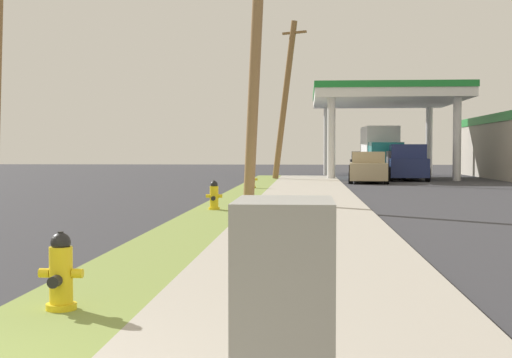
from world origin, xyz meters
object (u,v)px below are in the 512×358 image
at_px(truck_teal_on_apron, 381,153).
at_px(utility_pole_midground, 256,51).
at_px(car_tan_by_far_pump, 368,168).
at_px(truck_navy_at_forecourt, 406,164).
at_px(fire_hydrant_nearest, 61,276).
at_px(fire_hydrant_third, 252,180).
at_px(utility_cabinet, 284,318).
at_px(fire_hydrant_second, 214,197).
at_px(car_black_by_near_pump, 363,164).
at_px(utility_pole_background, 285,99).

bearing_deg(truck_teal_on_apron, utility_pole_midground, -104.33).
distance_m(utility_pole_midground, car_tan_by_far_pump, 17.10).
bearing_deg(truck_navy_at_forecourt, fire_hydrant_nearest, -103.05).
distance_m(fire_hydrant_third, utility_cabinet, 24.93).
distance_m(fire_hydrant_nearest, truck_teal_on_apron, 38.16).
xyz_separation_m(fire_hydrant_second, car_black_by_near_pump, (6.30, 32.61, 0.28)).
relative_size(car_black_by_near_pump, truck_teal_on_apron, 0.71).
bearing_deg(fire_hydrant_nearest, utility_pole_background, 87.97).
bearing_deg(fire_hydrant_third, utility_pole_background, 83.92).
bearing_deg(truck_navy_at_forecourt, utility_cabinet, -98.76).
bearing_deg(utility_cabinet, fire_hydrant_third, 94.81).
relative_size(fire_hydrant_nearest, fire_hydrant_third, 1.00).
relative_size(fire_hydrant_nearest, utility_pole_background, 0.09).
relative_size(fire_hydrant_third, truck_teal_on_apron, 0.12).
distance_m(fire_hydrant_second, truck_navy_at_forecourt, 23.35).
distance_m(fire_hydrant_nearest, utility_pole_midground, 14.76).
distance_m(fire_hydrant_nearest, utility_pole_background, 32.02).
bearing_deg(car_tan_by_far_pump, fire_hydrant_second, -106.37).
bearing_deg(truck_teal_on_apron, fire_hydrant_third, -113.59).
xyz_separation_m(car_tan_by_far_pump, truck_teal_on_apron, (1.38, 7.35, 0.77)).
distance_m(fire_hydrant_second, utility_pole_midground, 4.90).
xyz_separation_m(utility_cabinet, car_black_by_near_pump, (4.04, 46.81, 0.02)).
bearing_deg(utility_cabinet, truck_teal_on_apron, 83.47).
xyz_separation_m(utility_cabinet, car_tan_by_far_pump, (3.22, 32.81, 0.02)).
height_order(utility_pole_background, car_black_by_near_pump, utility_pole_background).
bearing_deg(truck_teal_on_apron, car_tan_by_far_pump, -100.65).
relative_size(utility_pole_background, truck_navy_at_forecourt, 1.53).
xyz_separation_m(fire_hydrant_nearest, car_tan_by_far_pump, (5.42, 30.18, 0.28)).
height_order(utility_pole_background, utility_cabinet, utility_pole_background).
bearing_deg(truck_navy_at_forecourt, car_tan_by_far_pump, -124.92).
relative_size(fire_hydrant_second, utility_pole_midground, 0.09).
bearing_deg(fire_hydrant_nearest, fire_hydrant_second, 90.25).
distance_m(utility_cabinet, truck_navy_at_forecourt, 36.62).
xyz_separation_m(fire_hydrant_nearest, truck_teal_on_apron, (6.80, 37.54, 1.04)).
bearing_deg(fire_hydrant_third, utility_cabinet, -85.19).
height_order(fire_hydrant_nearest, car_black_by_near_pump, car_black_by_near_pump).
bearing_deg(truck_teal_on_apron, utility_cabinet, -96.53).
xyz_separation_m(fire_hydrant_nearest, fire_hydrant_third, (0.11, 22.22, 0.00)).
bearing_deg(truck_teal_on_apron, fire_hydrant_nearest, -100.27).
relative_size(car_tan_by_far_pump, truck_navy_at_forecourt, 0.84).
bearing_deg(truck_teal_on_apron, fire_hydrant_second, -104.78).
xyz_separation_m(utility_pole_background, utility_cabinet, (1.08, -34.38, -3.69)).
relative_size(fire_hydrant_nearest, fire_hydrant_second, 1.00).
height_order(fire_hydrant_nearest, fire_hydrant_second, same).
height_order(utility_pole_midground, car_black_by_near_pump, utility_pole_midground).
distance_m(utility_pole_midground, truck_navy_at_forecourt, 20.93).
xyz_separation_m(fire_hydrant_second, utility_pole_midground, (0.88, 2.59, 4.07)).
bearing_deg(fire_hydrant_third, truck_teal_on_apron, 66.41).
bearing_deg(utility_pole_background, fire_hydrant_third, -96.08).
bearing_deg(utility_cabinet, utility_pole_background, 91.79).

